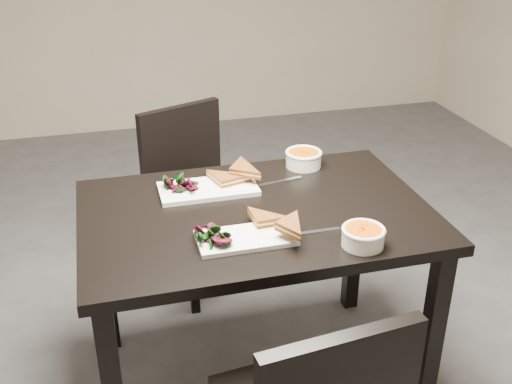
# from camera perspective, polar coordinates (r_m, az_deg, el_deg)

# --- Properties ---
(ground) EXTENTS (5.00, 5.00, 0.00)m
(ground) POSITION_cam_1_polar(r_m,az_deg,el_deg) (2.88, -2.93, -10.77)
(ground) COLOR #47474C
(ground) RESTS_ON ground
(table) EXTENTS (1.20, 0.80, 0.75)m
(table) POSITION_cam_1_polar(r_m,az_deg,el_deg) (2.15, -0.00, -4.03)
(table) COLOR black
(table) RESTS_ON ground
(chair_far) EXTENTS (0.55, 0.55, 0.85)m
(chair_far) POSITION_cam_1_polar(r_m,az_deg,el_deg) (2.89, -5.75, 0.52)
(chair_far) COLOR black
(chair_far) RESTS_ON ground
(plate_near) EXTENTS (0.31, 0.15, 0.02)m
(plate_near) POSITION_cam_1_polar(r_m,az_deg,el_deg) (1.92, -0.94, -4.33)
(plate_near) COLOR white
(plate_near) RESTS_ON table
(sandwich_near) EXTENTS (0.16, 0.12, 0.05)m
(sandwich_near) POSITION_cam_1_polar(r_m,az_deg,el_deg) (1.93, 0.81, -3.02)
(sandwich_near) COLOR brown
(sandwich_near) RESTS_ON plate_near
(salad_near) EXTENTS (0.10, 0.09, 0.04)m
(salad_near) POSITION_cam_1_polar(r_m,az_deg,el_deg) (1.89, -3.89, -3.96)
(salad_near) COLOR black
(salad_near) RESTS_ON plate_near
(soup_bowl_near) EXTENTS (0.14, 0.14, 0.06)m
(soup_bowl_near) POSITION_cam_1_polar(r_m,az_deg,el_deg) (1.91, 9.99, -4.03)
(soup_bowl_near) COLOR white
(soup_bowl_near) RESTS_ON table
(cutlery_near) EXTENTS (0.18, 0.02, 0.00)m
(cutlery_near) POSITION_cam_1_polar(r_m,az_deg,el_deg) (1.98, 5.39, -3.72)
(cutlery_near) COLOR silver
(cutlery_near) RESTS_ON table
(plate_far) EXTENTS (0.36, 0.18, 0.02)m
(plate_far) POSITION_cam_1_polar(r_m,az_deg,el_deg) (2.24, -4.50, 0.29)
(plate_far) COLOR white
(plate_far) RESTS_ON table
(sandwich_far) EXTENTS (0.21, 0.18, 0.06)m
(sandwich_far) POSITION_cam_1_polar(r_m,az_deg,el_deg) (2.22, -2.81, 1.19)
(sandwich_far) COLOR brown
(sandwich_far) RESTS_ON plate_far
(salad_far) EXTENTS (0.11, 0.10, 0.05)m
(salad_far) POSITION_cam_1_polar(r_m,az_deg,el_deg) (2.21, -7.07, 0.77)
(salad_far) COLOR black
(salad_far) RESTS_ON plate_far
(soup_bowl_far) EXTENTS (0.15, 0.15, 0.07)m
(soup_bowl_far) POSITION_cam_1_polar(r_m,az_deg,el_deg) (2.43, 4.47, 3.22)
(soup_bowl_far) COLOR white
(soup_bowl_far) RESTS_ON table
(cutlery_far) EXTENTS (0.18, 0.05, 0.00)m
(cutlery_far) POSITION_cam_1_polar(r_m,az_deg,el_deg) (2.31, 2.29, 1.01)
(cutlery_far) COLOR silver
(cutlery_far) RESTS_ON table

